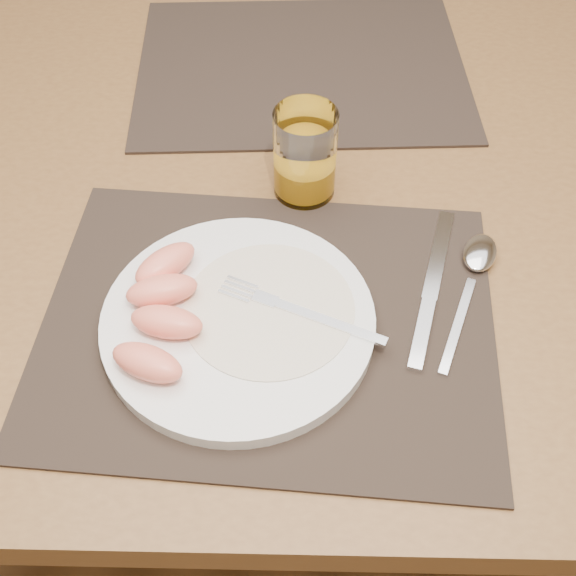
{
  "coord_description": "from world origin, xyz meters",
  "views": [
    {
      "loc": [
        0.02,
        -0.65,
        1.33
      ],
      "look_at": [
        0.01,
        -0.19,
        0.77
      ],
      "focal_mm": 45.0,
      "sensor_mm": 36.0,
      "label": 1
    }
  ],
  "objects_px": {
    "plate": "(238,321)",
    "juice_glass": "(305,158)",
    "knife": "(429,298)",
    "placemat_far": "(302,68)",
    "fork": "(287,307)",
    "table": "(282,224)",
    "placemat_near": "(268,322)",
    "spoon": "(477,263)"
  },
  "relations": [
    {
      "from": "fork",
      "to": "knife",
      "type": "xyz_separation_m",
      "value": [
        0.14,
        0.03,
        -0.02
      ]
    },
    {
      "from": "table",
      "to": "placemat_far",
      "type": "relative_size",
      "value": 3.11
    },
    {
      "from": "plate",
      "to": "knife",
      "type": "xyz_separation_m",
      "value": [
        0.19,
        0.04,
        -0.01
      ]
    },
    {
      "from": "fork",
      "to": "knife",
      "type": "relative_size",
      "value": 0.77
    },
    {
      "from": "plate",
      "to": "fork",
      "type": "relative_size",
      "value": 1.62
    },
    {
      "from": "placemat_near",
      "to": "plate",
      "type": "xyz_separation_m",
      "value": [
        -0.03,
        -0.01,
        0.01
      ]
    },
    {
      "from": "juice_glass",
      "to": "placemat_far",
      "type": "bearing_deg",
      "value": 91.14
    },
    {
      "from": "table",
      "to": "juice_glass",
      "type": "relative_size",
      "value": 13.07
    },
    {
      "from": "plate",
      "to": "juice_glass",
      "type": "bearing_deg",
      "value": 72.17
    },
    {
      "from": "placemat_far",
      "to": "plate",
      "type": "xyz_separation_m",
      "value": [
        -0.06,
        -0.45,
        0.01
      ]
    },
    {
      "from": "placemat_far",
      "to": "fork",
      "type": "height_order",
      "value": "fork"
    },
    {
      "from": "table",
      "to": "knife",
      "type": "relative_size",
      "value": 6.47
    },
    {
      "from": "table",
      "to": "spoon",
      "type": "height_order",
      "value": "spoon"
    },
    {
      "from": "placemat_near",
      "to": "spoon",
      "type": "bearing_deg",
      "value": 19.35
    },
    {
      "from": "fork",
      "to": "juice_glass",
      "type": "relative_size",
      "value": 1.56
    },
    {
      "from": "fork",
      "to": "juice_glass",
      "type": "xyz_separation_m",
      "value": [
        0.02,
        0.19,
        0.03
      ]
    },
    {
      "from": "spoon",
      "to": "placemat_far",
      "type": "bearing_deg",
      "value": 117.42
    },
    {
      "from": "placemat_near",
      "to": "fork",
      "type": "bearing_deg",
      "value": 11.61
    },
    {
      "from": "plate",
      "to": "knife",
      "type": "relative_size",
      "value": 1.25
    },
    {
      "from": "placemat_near",
      "to": "spoon",
      "type": "xyz_separation_m",
      "value": [
        0.22,
        0.08,
        0.01
      ]
    },
    {
      "from": "knife",
      "to": "juice_glass",
      "type": "relative_size",
      "value": 2.02
    },
    {
      "from": "placemat_far",
      "to": "knife",
      "type": "bearing_deg",
      "value": -71.95
    },
    {
      "from": "knife",
      "to": "fork",
      "type": "bearing_deg",
      "value": -169.81
    },
    {
      "from": "fork",
      "to": "plate",
      "type": "bearing_deg",
      "value": -167.5
    },
    {
      "from": "table",
      "to": "fork",
      "type": "relative_size",
      "value": 8.38
    },
    {
      "from": "placemat_far",
      "to": "placemat_near",
      "type": "bearing_deg",
      "value": -93.94
    },
    {
      "from": "placemat_near",
      "to": "plate",
      "type": "distance_m",
      "value": 0.03
    },
    {
      "from": "table",
      "to": "placemat_near",
      "type": "distance_m",
      "value": 0.24
    },
    {
      "from": "placemat_far",
      "to": "spoon",
      "type": "distance_m",
      "value": 0.41
    },
    {
      "from": "fork",
      "to": "table",
      "type": "bearing_deg",
      "value": 92.94
    },
    {
      "from": "juice_glass",
      "to": "fork",
      "type": "bearing_deg",
      "value": -94.77
    },
    {
      "from": "knife",
      "to": "juice_glass",
      "type": "bearing_deg",
      "value": 128.41
    },
    {
      "from": "plate",
      "to": "fork",
      "type": "height_order",
      "value": "fork"
    },
    {
      "from": "plate",
      "to": "knife",
      "type": "height_order",
      "value": "plate"
    },
    {
      "from": "plate",
      "to": "spoon",
      "type": "bearing_deg",
      "value": 18.65
    },
    {
      "from": "placemat_far",
      "to": "knife",
      "type": "relative_size",
      "value": 2.08
    },
    {
      "from": "placemat_near",
      "to": "knife",
      "type": "relative_size",
      "value": 2.08
    },
    {
      "from": "fork",
      "to": "spoon",
      "type": "xyz_separation_m",
      "value": [
        0.2,
        0.07,
        -0.01
      ]
    },
    {
      "from": "plate",
      "to": "placemat_far",
      "type": "bearing_deg",
      "value": 82.47
    },
    {
      "from": "placemat_far",
      "to": "fork",
      "type": "bearing_deg",
      "value": -91.42
    },
    {
      "from": "spoon",
      "to": "juice_glass",
      "type": "relative_size",
      "value": 1.74
    },
    {
      "from": "plate",
      "to": "spoon",
      "type": "height_order",
      "value": "plate"
    }
  ]
}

